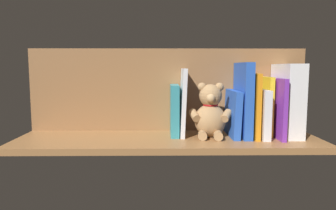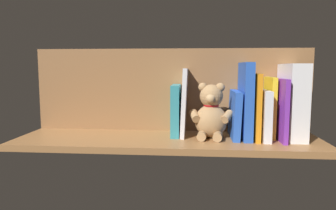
{
  "view_description": "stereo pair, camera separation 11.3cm",
  "coord_description": "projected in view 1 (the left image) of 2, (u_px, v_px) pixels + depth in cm",
  "views": [
    {
      "loc": [
        1.59,
        112.05,
        24.94
      ],
      "look_at": [
        0.0,
        0.0,
        11.81
      ],
      "focal_mm": 33.93,
      "sensor_mm": 36.0,
      "label": 1
    },
    {
      "loc": [
        -9.67,
        111.64,
        24.94
      ],
      "look_at": [
        0.0,
        0.0,
        11.81
      ],
      "focal_mm": 33.93,
      "sensor_mm": 36.0,
      "label": 2
    }
  ],
  "objects": [
    {
      "name": "book_7",
      "position": [
        174.0,
        110.0,
        1.18
      ],
      "size": [
        3.06,
        14.84,
        18.71
      ],
      "primitive_type": "cube",
      "color": "teal",
      "rests_on": "ground_plane"
    },
    {
      "name": "book_2",
      "position": [
        259.0,
        113.0,
        1.16
      ],
      "size": [
        2.65,
        19.88,
        17.28
      ],
      "primitive_type": "cube",
      "color": "silver",
      "rests_on": "ground_plane"
    },
    {
      "name": "book_5",
      "position": [
        233.0,
        113.0,
        1.17
      ],
      "size": [
        3.04,
        18.68,
        16.82
      ],
      "primitive_type": "cube",
      "rotation": [
        0.0,
        -0.04,
        0.0
      ],
      "color": "blue",
      "rests_on": "ground_plane"
    },
    {
      "name": "book_1",
      "position": [
        265.0,
        106.0,
        1.19
      ],
      "size": [
        1.74,
        14.43,
        21.63
      ],
      "primitive_type": "cube",
      "color": "yellow",
      "rests_on": "ground_plane"
    },
    {
      "name": "book_6",
      "position": [
        183.0,
        102.0,
        1.18
      ],
      "size": [
        2.51,
        15.42,
        24.78
      ],
      "primitive_type": "cube",
      "rotation": [
        0.0,
        -0.04,
        0.0
      ],
      "color": "silver",
      "rests_on": "ground_plane"
    },
    {
      "name": "book_0",
      "position": [
        275.0,
        107.0,
        1.15
      ],
      "size": [
        1.52,
        21.0,
        21.29
      ],
      "primitive_type": "cube",
      "color": "purple",
      "rests_on": "ground_plane"
    },
    {
      "name": "book_3",
      "position": [
        251.0,
        105.0,
        1.16
      ],
      "size": [
        1.63,
        19.44,
        23.01
      ],
      "primitive_type": "cube",
      "color": "orange",
      "rests_on": "ground_plane"
    },
    {
      "name": "ground_plane",
      "position": [
        168.0,
        141.0,
        1.14
      ],
      "size": [
        108.07,
        31.78,
        2.2
      ],
      "primitive_type": "cube",
      "color": "#9E6B3D"
    },
    {
      "name": "dictionary_thick_white",
      "position": [
        287.0,
        100.0,
        1.16
      ],
      "size": [
        6.36,
        18.98,
        26.36
      ],
      "primitive_type": "cube",
      "color": "white",
      "rests_on": "ground_plane"
    },
    {
      "name": "book_4",
      "position": [
        243.0,
        100.0,
        1.16
      ],
      "size": [
        3.1,
        19.07,
        26.85
      ],
      "primitive_type": "cube",
      "color": "blue",
      "rests_on": "ground_plane"
    },
    {
      "name": "teddy_bear",
      "position": [
        210.0,
        113.0,
        1.14
      ],
      "size": [
        15.89,
        13.49,
        19.71
      ],
      "rotation": [
        0.0,
        0.0,
        -0.12
      ],
      "color": "tan",
      "rests_on": "ground_plane"
    },
    {
      "name": "shelf_back_panel",
      "position": [
        168.0,
        90.0,
        1.26
      ],
      "size": [
        108.07,
        1.5,
        32.45
      ],
      "primitive_type": "cube",
      "color": "#8D5F38",
      "rests_on": "ground_plane"
    }
  ]
}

